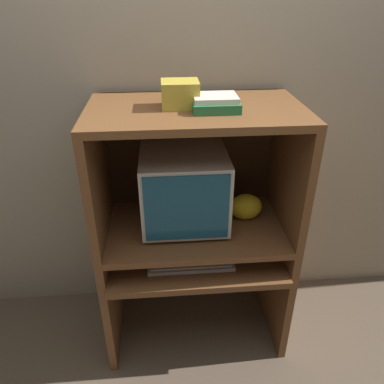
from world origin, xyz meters
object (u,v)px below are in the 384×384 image
at_px(snack_bag, 246,207).
at_px(storage_box, 180,94).
at_px(crt_monitor, 184,188).
at_px(mouse, 247,260).
at_px(keyboard, 191,262).
at_px(book_stack, 215,103).

distance_m(snack_bag, storage_box, 0.73).
distance_m(crt_monitor, mouse, 0.51).
bearing_deg(keyboard, book_stack, 33.26).
distance_m(crt_monitor, book_stack, 0.50).
bearing_deg(crt_monitor, storage_box, -110.42).
bearing_deg(storage_box, mouse, -23.11).
height_order(mouse, snack_bag, snack_bag).
xyz_separation_m(keyboard, mouse, (0.30, -0.01, 0.00)).
distance_m(keyboard, book_stack, 0.85).
distance_m(crt_monitor, snack_bag, 0.37).
relative_size(snack_bag, book_stack, 0.85).
bearing_deg(crt_monitor, book_stack, -34.93).
bearing_deg(mouse, crt_monitor, 150.38).
relative_size(crt_monitor, snack_bag, 2.51).
height_order(book_stack, storage_box, storage_box).
bearing_deg(keyboard, snack_bag, 29.11).
bearing_deg(mouse, book_stack, 154.75).
bearing_deg(mouse, keyboard, 178.01).
relative_size(mouse, storage_box, 0.37).
distance_m(keyboard, mouse, 0.30).
xyz_separation_m(crt_monitor, keyboard, (0.02, -0.17, -0.36)).
height_order(keyboard, snack_bag, snack_bag).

